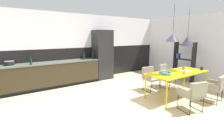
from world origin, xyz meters
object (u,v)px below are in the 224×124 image
Objects in this scene: armchair_far_side at (194,92)px; mug_short_terracotta at (184,72)px; bottle_vinegar_dark at (93,56)px; armchair_by_stool at (166,73)px; armchair_head_of_table at (150,76)px; pendant_lamp_over_table_far at (187,41)px; mug_tall_blue at (202,69)px; mug_wide_latte at (184,68)px; refrigerator_column at (103,55)px; open_shelf_unit at (183,61)px; dining_table at (178,74)px; bottle_oil_tall at (31,61)px; cooking_pot at (9,63)px; armchair_facing_counter at (216,85)px; open_book at (186,71)px; bottle_wine_green at (84,56)px; pendant_lamp_over_table_near at (173,37)px; fruit_bowl at (165,73)px.

mug_short_terracotta is (0.51, 0.59, 0.30)m from armchair_far_side.
bottle_vinegar_dark is at bearing 114.13° from armchair_far_side.
armchair_by_stool is 6.06× the size of mug_short_terracotta.
pendant_lamp_over_table_far reaches higher than armchair_head_of_table.
armchair_far_side is 0.83m from mug_short_terracotta.
armchair_by_stool is 1.14m from mug_tall_blue.
mug_wide_latte is 0.86m from pendant_lamp_over_table_far.
refrigerator_column is 3.35m from open_shelf_unit.
dining_table is 3.26m from bottle_vinegar_dark.
armchair_head_of_table is at bearing 135.40° from mug_tall_blue.
armchair_by_stool is 4.56m from bottle_oil_tall.
bottle_oil_tall is at bearing -25.40° from cooking_pot.
mug_tall_blue is at bearing 101.31° from armchair_by_stool.
open_shelf_unit is (1.36, 1.83, 0.32)m from armchair_facing_counter.
cooking_pot reaches higher than mug_short_terracotta.
mug_short_terracotta is at bearing -41.13° from bottle_oil_tall.
open_book is at bearing 53.51° from armchair_far_side.
armchair_by_stool is at bearing -178.60° from armchair_head_of_table.
armchair_far_side is at bearing -138.38° from mug_wide_latte.
bottle_oil_tall reaches higher than cooking_pot.
cooking_pot is at bearing 175.78° from bottle_wine_green.
armchair_by_stool is 0.81× the size of pendant_lamp_over_table_near.
bottle_vinegar_dark reaches higher than armchair_head_of_table.
fruit_bowl is 1.19× the size of bottle_oil_tall.
open_shelf_unit reaches higher than dining_table.
mug_tall_blue reaches higher than dining_table.
armchair_head_of_table is 1.55m from pendant_lamp_over_table_far.
pendant_lamp_over_table_near reaches higher than bottle_wine_green.
open_book is at bearing 127.39° from armchair_head_of_table.
mug_short_terracotta is 0.08× the size of open_shelf_unit.
bottle_vinegar_dark is (-1.80, 2.84, 0.22)m from mug_wide_latte.
mug_wide_latte reaches higher than armchair_by_stool.
mug_short_terracotta is 1.02× the size of mug_tall_blue.
fruit_bowl is at bearing 175.81° from open_book.
open_shelf_unit is at bearing -37.05° from refrigerator_column.
armchair_facing_counter is at bearing -77.46° from open_book.
dining_table is at bearing -74.88° from refrigerator_column.
bottle_wine_green is at bearing -51.97° from armchair_by_stool.
open_book reaches higher than armchair_facing_counter.
refrigerator_column is 15.62× the size of mug_short_terracotta.
bottle_wine_green is 0.32× the size of pendant_lamp_over_table_near.
cooking_pot is (-3.54, 3.10, 0.17)m from fruit_bowl.
pendant_lamp_over_table_far is (0.40, 0.02, 0.94)m from dining_table.
open_shelf_unit reaches higher than bottle_wine_green.
dining_table is at bearing 111.25° from armchair_head_of_table.
cooking_pot is at bearing 178.30° from refrigerator_column.
armchair_facing_counter is 2.66× the size of cooking_pot.
dining_table is 7.04× the size of bottle_oil_tall.
armchair_facing_counter is at bearing -90.58° from mug_wide_latte.
mug_short_terracotta is at bearing -27.90° from pendant_lamp_over_table_near.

